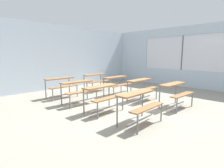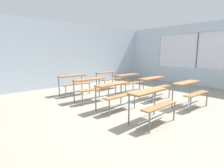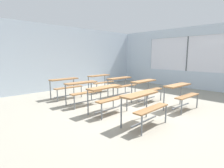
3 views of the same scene
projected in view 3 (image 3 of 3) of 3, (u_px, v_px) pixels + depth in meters
name	position (u px, v px, depth m)	size (l,w,h in m)	color
ground	(128.00, 111.00, 5.20)	(10.00, 9.00, 0.05)	gray
wall_back	(56.00, 58.00, 8.18)	(10.00, 0.12, 3.00)	silver
wall_right	(200.00, 59.00, 8.28)	(0.12, 9.00, 3.00)	silver
desk_bench_r0c0	(144.00, 102.00, 4.01)	(1.12, 0.63, 0.74)	olive
desk_bench_r0c1	(181.00, 91.00, 5.24)	(1.12, 0.63, 0.74)	olive
desk_bench_r1c0	(107.00, 93.00, 4.89)	(1.12, 0.64, 0.74)	olive
desk_bench_r1c1	(146.00, 86.00, 6.12)	(1.11, 0.61, 0.74)	olive
desk_bench_r2c0	(83.00, 88.00, 5.73)	(1.12, 0.64, 0.74)	olive
desk_bench_r2c1	(121.00, 82.00, 6.95)	(1.11, 0.61, 0.74)	olive
desk_bench_r3c0	(66.00, 84.00, 6.62)	(1.10, 0.59, 0.74)	olive
desk_bench_r3c1	(101.00, 79.00, 7.86)	(1.12, 0.64, 0.74)	olive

